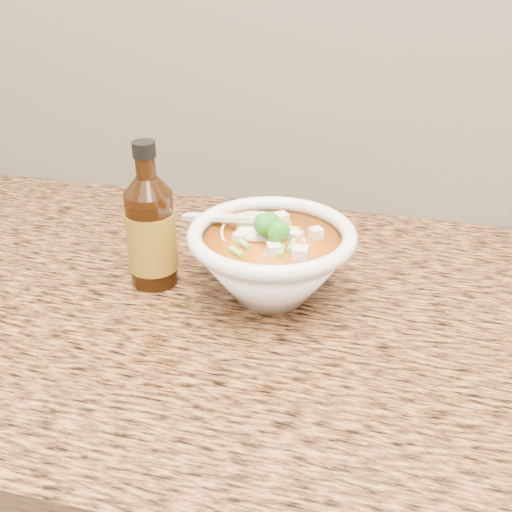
# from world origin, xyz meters

# --- Properties ---
(counter_slab) EXTENTS (4.00, 0.68, 0.04)m
(counter_slab) POSITION_xyz_m (0.00, 1.68, 0.88)
(counter_slab) COLOR olive
(counter_slab) RESTS_ON cabinet
(soup_bowl) EXTENTS (0.23, 0.21, 0.12)m
(soup_bowl) POSITION_xyz_m (-0.17, 1.70, 0.95)
(soup_bowl) COLOR white
(soup_bowl) RESTS_ON counter_slab
(hot_sauce_bottle) EXTENTS (0.08, 0.08, 0.19)m
(hot_sauce_bottle) POSITION_xyz_m (-0.32, 1.69, 0.97)
(hot_sauce_bottle) COLOR #3E1C08
(hot_sauce_bottle) RESTS_ON counter_slab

